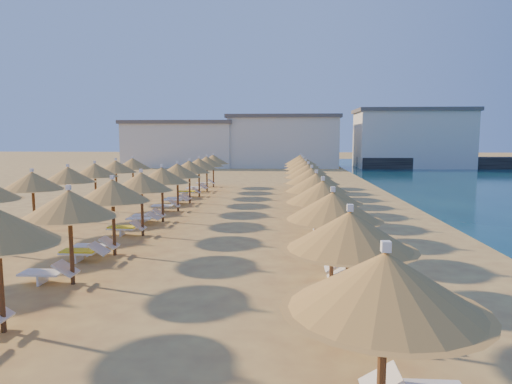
# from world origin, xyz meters

# --- Properties ---
(ground) EXTENTS (220.00, 220.00, 0.00)m
(ground) POSITION_xyz_m (0.00, 0.00, 0.00)
(ground) COLOR #D8B75F
(ground) RESTS_ON ground
(jetty) EXTENTS (30.15, 5.40, 1.50)m
(jetty) POSITION_xyz_m (27.27, 43.31, 0.75)
(jetty) COLOR black
(jetty) RESTS_ON ground
(hotel_blocks) EXTENTS (48.09, 8.87, 8.10)m
(hotel_blocks) POSITION_xyz_m (4.10, 44.93, 3.70)
(hotel_blocks) COLOR beige
(hotel_blocks) RESTS_ON ground
(parasol_row_east) EXTENTS (2.74, 35.24, 2.87)m
(parasol_row_east) POSITION_xyz_m (3.41, 2.06, 2.29)
(parasol_row_east) COLOR brown
(parasol_row_east) RESTS_ON ground
(parasol_row_west) EXTENTS (2.74, 35.24, 2.87)m
(parasol_row_west) POSITION_xyz_m (-3.94, 2.06, 2.29)
(parasol_row_west) COLOR brown
(parasol_row_west) RESTS_ON ground
(parasol_row_inland) EXTENTS (2.74, 22.24, 2.87)m
(parasol_row_inland) POSITION_xyz_m (-8.71, 2.06, 2.29)
(parasol_row_inland) COLOR brown
(parasol_row_inland) RESTS_ON ground
(loungers) EXTENTS (15.10, 34.02, 0.66)m
(loungers) POSITION_xyz_m (-1.79, 2.02, 0.34)
(loungers) COLOR white
(loungers) RESTS_ON ground
(beachgoer_c) EXTENTS (1.12, 1.00, 1.82)m
(beachgoer_c) POSITION_xyz_m (3.33, 7.81, 0.91)
(beachgoer_c) COLOR tan
(beachgoer_c) RESTS_ON ground
(beachgoer_b) EXTENTS (0.79, 0.96, 1.85)m
(beachgoer_b) POSITION_xyz_m (3.76, 3.04, 0.92)
(beachgoer_b) COLOR tan
(beachgoer_b) RESTS_ON ground
(beachgoer_a) EXTENTS (0.66, 0.80, 1.88)m
(beachgoer_a) POSITION_xyz_m (3.44, 3.49, 0.94)
(beachgoer_a) COLOR tan
(beachgoer_a) RESTS_ON ground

